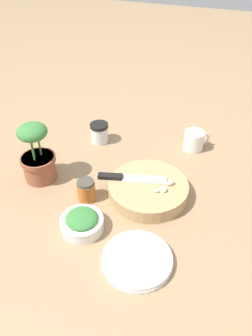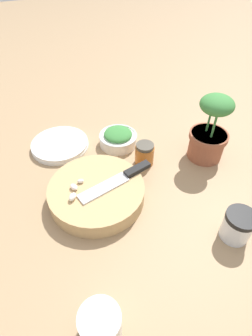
% 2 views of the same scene
% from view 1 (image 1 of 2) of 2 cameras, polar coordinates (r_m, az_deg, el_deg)
% --- Properties ---
extents(ground_plane, '(5.00, 5.00, 0.00)m').
position_cam_1_polar(ground_plane, '(1.07, -0.67, -2.85)').
color(ground_plane, '#997A56').
extents(cutting_board, '(0.25, 0.25, 0.05)m').
position_cam_1_polar(cutting_board, '(1.02, 3.85, -3.73)').
color(cutting_board, tan).
rests_on(cutting_board, ground_plane).
extents(chef_knife, '(0.08, 0.21, 0.01)m').
position_cam_1_polar(chef_knife, '(1.02, 0.32, -1.74)').
color(chef_knife, black).
rests_on(chef_knife, cutting_board).
extents(garlic_cloves, '(0.07, 0.05, 0.02)m').
position_cam_1_polar(garlic_cloves, '(0.99, 6.95, -3.18)').
color(garlic_cloves, silver).
rests_on(garlic_cloves, cutting_board).
extents(herb_bowl, '(0.12, 0.12, 0.05)m').
position_cam_1_polar(herb_bowl, '(0.93, -7.66, -9.31)').
color(herb_bowl, silver).
rests_on(herb_bowl, ground_plane).
extents(spice_jar, '(0.07, 0.07, 0.08)m').
position_cam_1_polar(spice_jar, '(1.26, -4.65, 6.15)').
color(spice_jar, silver).
rests_on(spice_jar, ground_plane).
extents(coffee_mug, '(0.08, 0.09, 0.07)m').
position_cam_1_polar(coffee_mug, '(1.24, 11.80, 4.74)').
color(coffee_mug, silver).
rests_on(coffee_mug, ground_plane).
extents(plate_stack, '(0.18, 0.18, 0.02)m').
position_cam_1_polar(plate_stack, '(0.86, 1.96, -15.68)').
color(plate_stack, silver).
rests_on(plate_stack, ground_plane).
extents(honey_jar, '(0.06, 0.06, 0.07)m').
position_cam_1_polar(honey_jar, '(1.01, -6.95, -3.87)').
color(honey_jar, '#B26023').
rests_on(honey_jar, ground_plane).
extents(potted_herb, '(0.11, 0.11, 0.21)m').
position_cam_1_polar(potted_herb, '(1.08, -15.19, 1.91)').
color(potted_herb, '#935138').
rests_on(potted_herb, ground_plane).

